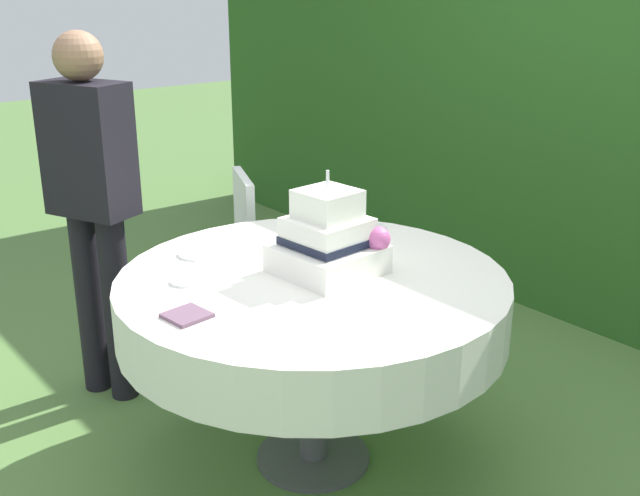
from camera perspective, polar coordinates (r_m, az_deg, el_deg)
ground_plane at (r=3.14m, az=-0.51°, el=-15.35°), size 20.00×20.00×0.00m
cake_table at (r=2.81m, az=-0.55°, el=-4.10°), size 1.42×1.42×0.78m
wedding_cake at (r=2.76m, az=0.69°, el=0.51°), size 0.36×0.36×0.38m
serving_plate_near at (r=2.75m, az=-9.98°, el=-2.43°), size 0.11×0.11×0.01m
serving_plate_far at (r=3.01m, az=-9.13°, el=-0.42°), size 0.14×0.14×0.01m
serving_plate_left at (r=3.28m, az=3.82°, el=1.50°), size 0.13×0.13×0.01m
napkin_stack at (r=2.48m, az=-9.85°, el=-4.95°), size 0.14×0.14×0.01m
garden_chair at (r=3.82m, az=-7.05°, el=0.18°), size 0.53×0.53×0.89m
standing_person at (r=3.36m, az=-16.53°, el=3.76°), size 0.41×0.33×1.60m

